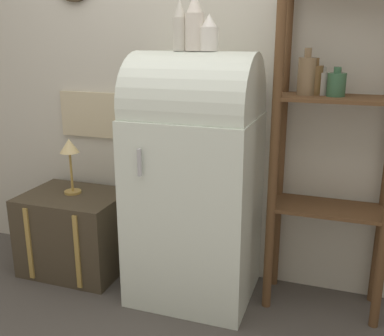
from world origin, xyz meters
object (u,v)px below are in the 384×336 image
suitcase_trunk (75,232)px  vase_left (180,27)px  vase_center (195,24)px  desk_lamp (70,152)px  vase_right (209,34)px  refrigerator (194,176)px

suitcase_trunk → vase_left: size_ratio=2.44×
vase_center → desk_lamp: bearing=177.3°
vase_center → desk_lamp: 1.16m
vase_left → suitcase_trunk: bearing=178.7°
vase_left → vase_right: (0.16, 0.00, -0.04)m
vase_left → desk_lamp: size_ratio=0.72×
suitcase_trunk → desk_lamp: desk_lamp is taller
vase_left → vase_center: 0.09m
suitcase_trunk → refrigerator: bearing=-0.9°
vase_left → vase_right: vase_left is taller
refrigerator → vase_right: bearing=-1.1°
vase_center → refrigerator: bearing=161.4°
refrigerator → desk_lamp: refrigerator is taller
refrigerator → desk_lamp: bearing=177.4°
vase_left → vase_right: size_ratio=1.41×
vase_left → vase_center: vase_center is taller
vase_right → vase_left: bearing=-179.2°
refrigerator → suitcase_trunk: bearing=179.1°
vase_center → vase_left: bearing=-178.5°
vase_right → desk_lamp: (-0.94, 0.04, -0.73)m
vase_right → vase_center: bearing=180.0°
refrigerator → vase_right: size_ratio=7.74×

